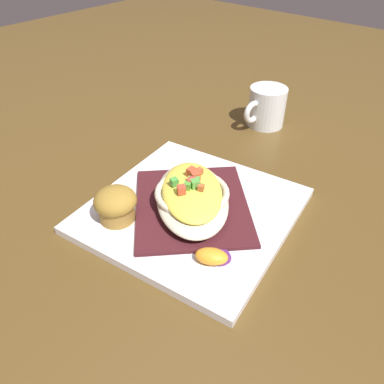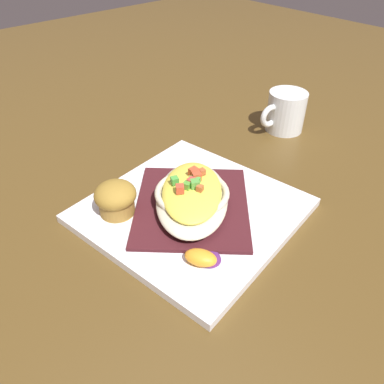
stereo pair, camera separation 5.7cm
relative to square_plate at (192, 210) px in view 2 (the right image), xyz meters
name	(u,v)px [view 2 (the right image)]	position (x,y,z in m)	size (l,w,h in m)	color
ground_plane	(192,213)	(0.00, 0.00, -0.01)	(2.60, 2.60, 0.00)	#553D1B
square_plate	(192,210)	(0.00, 0.00, 0.00)	(0.30, 0.30, 0.01)	white
folded_napkin	(192,206)	(0.00, 0.00, 0.01)	(0.20, 0.17, 0.01)	#42171C
gratin_dish	(192,195)	(0.00, 0.00, 0.03)	(0.21, 0.21, 0.05)	beige
muffin	(116,198)	(-0.09, 0.07, 0.03)	(0.06, 0.06, 0.05)	olive
orange_garnish	(202,257)	(-0.07, -0.09, 0.01)	(0.05, 0.05, 0.02)	#572465
coffee_mug	(285,114)	(0.33, 0.07, 0.03)	(0.11, 0.08, 0.08)	silver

